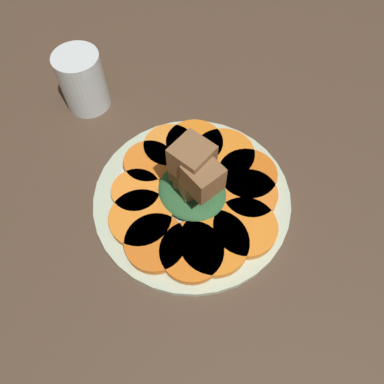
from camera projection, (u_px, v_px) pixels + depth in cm
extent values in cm
cube|color=#4C3828|center=(192.00, 203.00, 53.00)|extent=(120.00, 120.00, 2.00)
cylinder|color=beige|center=(192.00, 198.00, 51.70)|extent=(27.04, 27.04, 1.00)
cylinder|color=white|center=(192.00, 198.00, 51.66)|extent=(21.63, 21.63, 1.00)
cylinder|color=orange|center=(214.00, 243.00, 47.04)|extent=(8.89, 8.89, 1.25)
cylinder|color=orange|center=(245.00, 227.00, 48.10)|extent=(8.33, 8.33, 1.25)
cylinder|color=orange|center=(250.00, 195.00, 50.55)|extent=(7.48, 7.48, 1.25)
cylinder|color=orange|center=(247.00, 175.00, 52.14)|extent=(8.24, 8.24, 1.25)
cylinder|color=orange|center=(224.00, 155.00, 53.86)|extent=(8.89, 8.89, 1.25)
cylinder|color=orange|center=(194.00, 144.00, 54.86)|extent=(8.37, 8.37, 1.25)
cylinder|color=orange|center=(170.00, 147.00, 54.61)|extent=(7.54, 7.54, 1.25)
cylinder|color=orange|center=(149.00, 163.00, 53.18)|extent=(7.07, 7.07, 1.25)
cylinder|color=orange|center=(136.00, 192.00, 50.79)|extent=(6.67, 6.67, 1.25)
cylinder|color=orange|center=(141.00, 219.00, 48.73)|extent=(8.23, 8.23, 1.25)
cylinder|color=orange|center=(156.00, 243.00, 47.01)|extent=(7.84, 7.84, 1.25)
cylinder|color=orange|center=(192.00, 252.00, 46.42)|extent=(8.06, 8.06, 1.25)
ellipsoid|color=#2D6033|center=(192.00, 192.00, 50.22)|extent=(9.61, 8.65, 2.22)
cube|color=brown|center=(189.00, 164.00, 48.61)|extent=(5.48, 5.48, 4.17)
cube|color=brown|center=(193.00, 173.00, 48.05)|extent=(5.06, 5.06, 3.92)
cube|color=#9E754C|center=(195.00, 182.00, 47.60)|extent=(4.60, 4.60, 3.55)
cube|color=brown|center=(192.00, 161.00, 43.63)|extent=(4.50, 4.50, 4.27)
cube|color=brown|center=(203.00, 178.00, 43.21)|extent=(4.29, 4.29, 3.84)
cube|color=silver|center=(203.00, 159.00, 54.05)|extent=(12.53, 3.45, 0.40)
cube|color=silver|center=(233.00, 193.00, 51.18)|extent=(1.93, 2.56, 0.40)
cube|color=silver|center=(254.00, 206.00, 50.16)|extent=(4.91, 1.24, 0.40)
cube|color=silver|center=(251.00, 208.00, 49.96)|extent=(4.91, 1.24, 0.40)
cube|color=silver|center=(247.00, 211.00, 49.77)|extent=(4.91, 1.24, 0.40)
cube|color=silver|center=(243.00, 214.00, 49.57)|extent=(4.91, 1.24, 0.40)
cylinder|color=silver|center=(83.00, 81.00, 57.24)|extent=(6.93, 6.93, 9.33)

